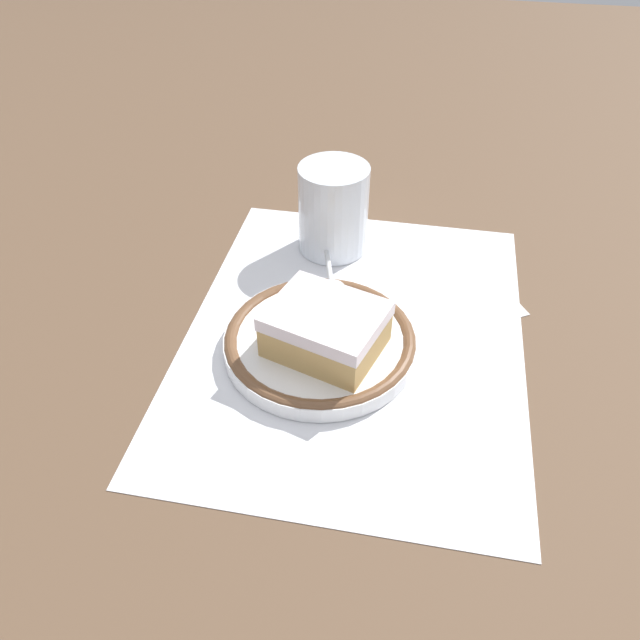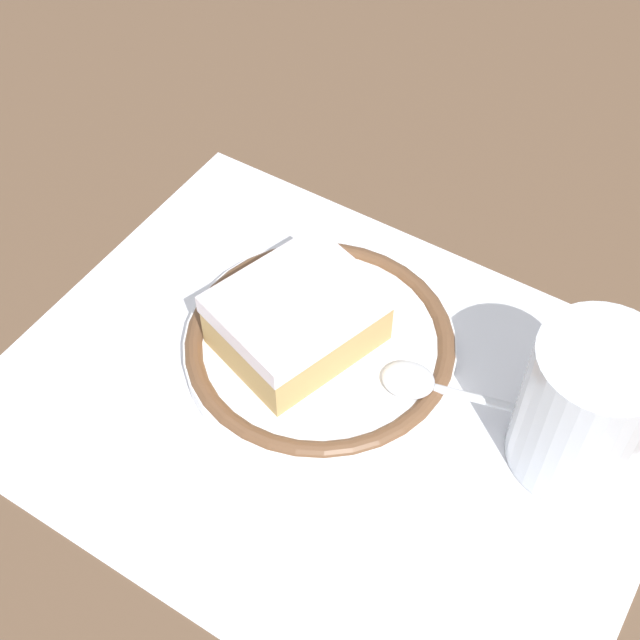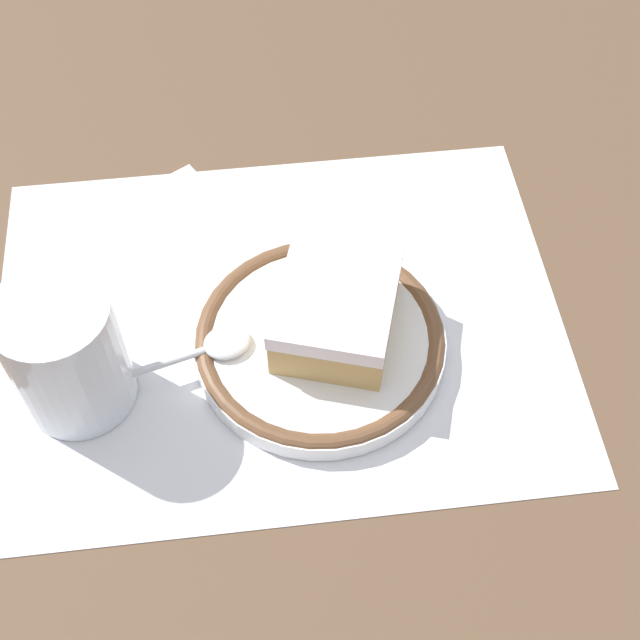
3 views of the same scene
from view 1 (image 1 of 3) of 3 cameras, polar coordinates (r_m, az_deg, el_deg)
ground_plane at (r=0.59m, az=3.15°, el=-1.36°), size 2.40×2.40×0.00m
placemat at (r=0.58m, az=3.15°, el=-1.31°), size 0.40×0.31×0.00m
plate at (r=0.56m, az=-0.00°, el=-1.95°), size 0.17×0.17×0.02m
cake_slice at (r=0.53m, az=0.53°, el=-0.82°), size 0.10×0.11×0.04m
spoon at (r=0.62m, az=1.00°, el=3.66°), size 0.12×0.05×0.01m
cup at (r=0.67m, az=1.22°, el=9.74°), size 0.07×0.07×0.10m
napkin at (r=0.63m, az=11.04°, el=2.07°), size 0.16×0.17×0.00m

